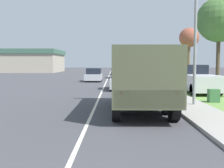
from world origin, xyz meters
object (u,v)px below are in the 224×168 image
at_px(military_truck, 140,75).
at_px(lamp_post, 191,16).
at_px(car_third_ahead, 118,73).
at_px(car_nearest_ahead, 121,80).
at_px(pickup_truck, 197,79).
at_px(car_fourth_ahead, 118,71).
at_px(car_second_ahead, 94,75).

relative_size(military_truck, lamp_post, 0.95).
height_order(military_truck, car_third_ahead, military_truck).
relative_size(car_nearest_ahead, pickup_truck, 0.71).
relative_size(military_truck, car_fourth_ahead, 1.62).
height_order(car_nearest_ahead, car_fourth_ahead, car_nearest_ahead).
bearing_deg(car_second_ahead, pickup_truck, -54.99).
relative_size(military_truck, pickup_truck, 1.15).
bearing_deg(car_third_ahead, military_truck, -88.85).
xyz_separation_m(military_truck, car_third_ahead, (-0.55, 27.39, -0.82)).
xyz_separation_m(car_nearest_ahead, car_third_ahead, (0.01, 17.30, 0.01)).
bearing_deg(pickup_truck, lamp_post, -108.68).
relative_size(military_truck, car_third_ahead, 1.37).
height_order(car_third_ahead, pickup_truck, pickup_truck).
bearing_deg(car_fourth_ahead, car_third_ahead, -90.39).
bearing_deg(car_second_ahead, military_truck, -80.05).
relative_size(car_third_ahead, car_fourth_ahead, 1.18).
distance_m(car_third_ahead, lamp_post, 26.57).
height_order(car_nearest_ahead, car_second_ahead, car_nearest_ahead).
bearing_deg(lamp_post, pickup_truck, 71.32).
relative_size(car_nearest_ahead, car_third_ahead, 0.84).
xyz_separation_m(pickup_truck, lamp_post, (-2.31, -6.85, 3.37)).
bearing_deg(lamp_post, car_second_ahead, 107.77).
relative_size(military_truck, car_nearest_ahead, 1.63).
distance_m(car_nearest_ahead, car_fourth_ahead, 29.11).
bearing_deg(car_nearest_ahead, lamp_post, -70.94).
xyz_separation_m(car_nearest_ahead, car_fourth_ahead, (0.09, 29.11, -0.05)).
distance_m(car_nearest_ahead, car_third_ahead, 17.30).
xyz_separation_m(military_truck, pickup_truck, (4.82, 8.08, -0.65)).
bearing_deg(military_truck, car_third_ahead, 91.15).
relative_size(car_nearest_ahead, lamp_post, 0.58).
bearing_deg(car_third_ahead, car_second_ahead, -111.62).
bearing_deg(car_fourth_ahead, military_truck, -89.31).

